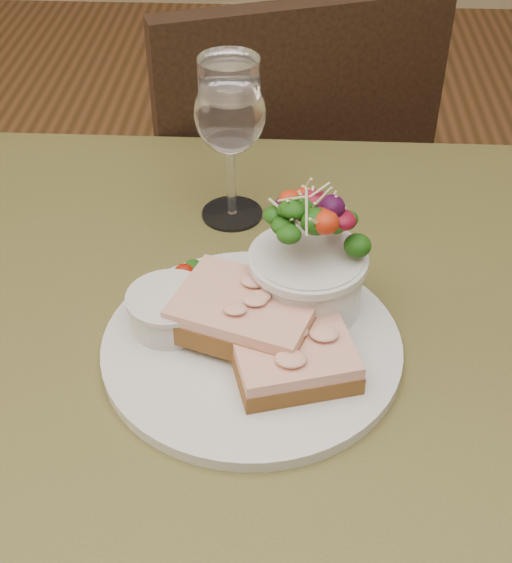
{
  "coord_description": "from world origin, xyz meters",
  "views": [
    {
      "loc": [
        0.04,
        -0.53,
        1.26
      ],
      "look_at": [
        0.02,
        0.03,
        0.81
      ],
      "focal_mm": 50.0,
      "sensor_mm": 36.0,
      "label": 1
    }
  ],
  "objects_px": {
    "cafe_table": "(240,420)",
    "ramekin": "(169,309)",
    "sandwich_front": "(295,361)",
    "sandwich_back": "(246,313)",
    "wine_glass": "(230,118)",
    "salad_bowl": "(308,257)",
    "dinner_plate": "(252,346)",
    "chair_far": "(264,284)"
  },
  "relations": [
    {
      "from": "chair_far",
      "to": "dinner_plate",
      "type": "distance_m",
      "value": 0.8
    },
    {
      "from": "dinner_plate",
      "to": "wine_glass",
      "type": "xyz_separation_m",
      "value": [
        -0.03,
        0.22,
        0.12
      ]
    },
    {
      "from": "chair_far",
      "to": "sandwich_front",
      "type": "height_order",
      "value": "chair_far"
    },
    {
      "from": "sandwich_back",
      "to": "ramekin",
      "type": "relative_size",
      "value": 2.05
    },
    {
      "from": "cafe_table",
      "to": "salad_bowl",
      "type": "distance_m",
      "value": 0.19
    },
    {
      "from": "salad_bowl",
      "to": "cafe_table",
      "type": "bearing_deg",
      "value": -140.69
    },
    {
      "from": "sandwich_back",
      "to": "wine_glass",
      "type": "height_order",
      "value": "wine_glass"
    },
    {
      "from": "cafe_table",
      "to": "chair_far",
      "type": "xyz_separation_m",
      "value": [
        -0.0,
        0.65,
        -0.36
      ]
    },
    {
      "from": "cafe_table",
      "to": "wine_glass",
      "type": "xyz_separation_m",
      "value": [
        -0.02,
        0.22,
        0.22
      ]
    },
    {
      "from": "dinner_plate",
      "to": "ramekin",
      "type": "distance_m",
      "value": 0.08
    },
    {
      "from": "ramekin",
      "to": "salad_bowl",
      "type": "height_order",
      "value": "salad_bowl"
    },
    {
      "from": "sandwich_back",
      "to": "salad_bowl",
      "type": "height_order",
      "value": "salad_bowl"
    },
    {
      "from": "dinner_plate",
      "to": "sandwich_front",
      "type": "relative_size",
      "value": 2.29
    },
    {
      "from": "sandwich_back",
      "to": "cafe_table",
      "type": "bearing_deg",
      "value": -110.05
    },
    {
      "from": "dinner_plate",
      "to": "sandwich_back",
      "type": "height_order",
      "value": "sandwich_back"
    },
    {
      "from": "cafe_table",
      "to": "salad_bowl",
      "type": "xyz_separation_m",
      "value": [
        0.06,
        0.05,
        0.17
      ]
    },
    {
      "from": "chair_far",
      "to": "sandwich_back",
      "type": "xyz_separation_m",
      "value": [
        0.01,
        -0.64,
        0.49
      ]
    },
    {
      "from": "wine_glass",
      "to": "salad_bowl",
      "type": "bearing_deg",
      "value": -63.4
    },
    {
      "from": "sandwich_front",
      "to": "sandwich_back",
      "type": "bearing_deg",
      "value": 116.85
    },
    {
      "from": "salad_bowl",
      "to": "sandwich_back",
      "type": "bearing_deg",
      "value": -142.47
    },
    {
      "from": "dinner_plate",
      "to": "salad_bowl",
      "type": "relative_size",
      "value": 2.18
    },
    {
      "from": "dinner_plate",
      "to": "ramekin",
      "type": "relative_size",
      "value": 3.76
    },
    {
      "from": "cafe_table",
      "to": "sandwich_back",
      "type": "xyz_separation_m",
      "value": [
        0.01,
        0.01,
        0.14
      ]
    },
    {
      "from": "sandwich_front",
      "to": "sandwich_back",
      "type": "xyz_separation_m",
      "value": [
        -0.05,
        0.05,
        0.01
      ]
    },
    {
      "from": "sandwich_back",
      "to": "ramekin",
      "type": "distance_m",
      "value": 0.07
    },
    {
      "from": "chair_far",
      "to": "sandwich_front",
      "type": "xyz_separation_m",
      "value": [
        0.05,
        -0.69,
        0.48
      ]
    },
    {
      "from": "salad_bowl",
      "to": "wine_glass",
      "type": "bearing_deg",
      "value": 116.6
    },
    {
      "from": "cafe_table",
      "to": "ramekin",
      "type": "distance_m",
      "value": 0.15
    },
    {
      "from": "salad_bowl",
      "to": "dinner_plate",
      "type": "bearing_deg",
      "value": -132.43
    },
    {
      "from": "salad_bowl",
      "to": "chair_far",
      "type": "bearing_deg",
      "value": 96.07
    },
    {
      "from": "chair_far",
      "to": "salad_bowl",
      "type": "xyz_separation_m",
      "value": [
        0.06,
        -0.6,
        0.53
      ]
    },
    {
      "from": "cafe_table",
      "to": "salad_bowl",
      "type": "relative_size",
      "value": 6.3
    },
    {
      "from": "chair_far",
      "to": "ramekin",
      "type": "distance_m",
      "value": 0.8
    },
    {
      "from": "salad_bowl",
      "to": "sandwich_front",
      "type": "bearing_deg",
      "value": -96.17
    },
    {
      "from": "sandwich_front",
      "to": "wine_glass",
      "type": "xyz_separation_m",
      "value": [
        -0.07,
        0.26,
        0.1
      ]
    },
    {
      "from": "cafe_table",
      "to": "dinner_plate",
      "type": "bearing_deg",
      "value": -13.06
    },
    {
      "from": "cafe_table",
      "to": "chair_far",
      "type": "bearing_deg",
      "value": 90.14
    },
    {
      "from": "ramekin",
      "to": "sandwich_back",
      "type": "bearing_deg",
      "value": -6.56
    },
    {
      "from": "chair_far",
      "to": "salad_bowl",
      "type": "bearing_deg",
      "value": 76.28
    },
    {
      "from": "cafe_table",
      "to": "ramekin",
      "type": "height_order",
      "value": "ramekin"
    },
    {
      "from": "sandwich_front",
      "to": "ramekin",
      "type": "relative_size",
      "value": 1.64
    },
    {
      "from": "dinner_plate",
      "to": "sandwich_back",
      "type": "xyz_separation_m",
      "value": [
        -0.01,
        0.01,
        0.03
      ]
    }
  ]
}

